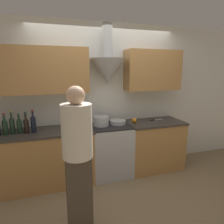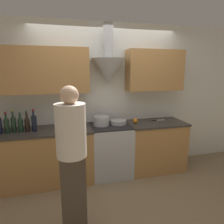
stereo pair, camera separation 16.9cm
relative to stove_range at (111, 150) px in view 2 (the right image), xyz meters
name	(u,v)px [view 2 (the right image)]	position (x,y,z in m)	size (l,w,h in m)	color
ground_plane	(115,183)	(0.00, -0.32, -0.45)	(12.00, 12.00, 0.00)	#847051
wall_back	(102,89)	(-0.09, 0.26, 1.03)	(8.40, 0.57, 2.60)	silver
counter_left	(45,157)	(-1.09, 0.00, 0.00)	(1.53, 0.62, 0.89)	#B27F47
counter_right	(155,145)	(0.84, 0.00, 0.00)	(1.03, 0.62, 0.89)	#B27F47
stove_range	(111,150)	(0.00, 0.00, 0.00)	(0.67, 0.60, 0.89)	#B7BABC
wine_bottle_2	(7,124)	(-1.59, -0.03, 0.57)	(0.08, 0.08, 0.32)	black
wine_bottle_3	(14,123)	(-1.49, 0.00, 0.58)	(0.07, 0.07, 0.34)	black
wine_bottle_4	(21,124)	(-1.40, -0.01, 0.57)	(0.08, 0.08, 0.30)	black
wine_bottle_5	(27,123)	(-1.30, -0.02, 0.57)	(0.08, 0.08, 0.32)	black
wine_bottle_6	(34,122)	(-1.20, -0.03, 0.59)	(0.08, 0.08, 0.34)	black
stock_pot	(101,121)	(-0.15, 0.04, 0.52)	(0.27, 0.27, 0.16)	#B7BABC
mixing_bowl	(118,122)	(0.15, 0.05, 0.47)	(0.28, 0.28, 0.07)	#B7BABC
orange_fruit	(135,121)	(0.46, 0.03, 0.48)	(0.08, 0.08, 0.08)	orange
chefs_knife	(158,120)	(0.93, 0.10, 0.45)	(0.27, 0.05, 0.01)	silver
person_foreground_left	(72,157)	(-0.71, -1.17, 0.48)	(0.31, 0.31, 1.67)	#473D33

